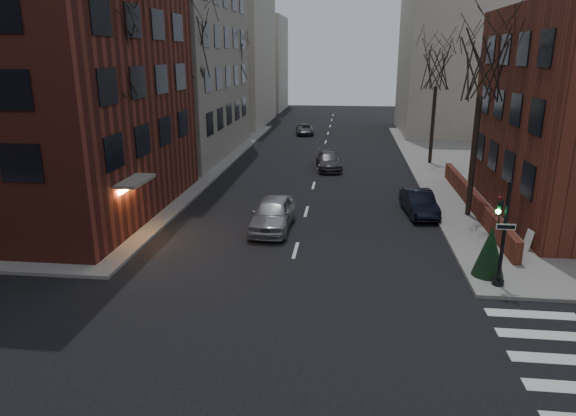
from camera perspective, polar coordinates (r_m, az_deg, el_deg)
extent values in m
cube|color=maroon|center=(31.47, -28.66, 15.68)|extent=(15.00, 15.00, 18.00)
cube|color=maroon|center=(30.46, 19.94, 0.75)|extent=(0.35, 16.00, 1.00)
cube|color=#BDB2A0|center=(66.79, -8.64, 16.99)|extent=(14.00, 16.00, 18.00)
cube|color=#BDB2A0|center=(60.92, 19.52, 15.35)|extent=(14.00, 14.00, 16.00)
cube|color=#BDB2A0|center=(82.96, -4.05, 15.67)|extent=(10.00, 12.00, 14.00)
cylinder|color=black|center=(20.47, 22.86, -2.76)|extent=(0.14, 0.14, 4.00)
cylinder|color=black|center=(21.13, 22.28, -7.63)|extent=(0.44, 0.44, 0.20)
imported|color=black|center=(20.15, 22.45, -0.47)|extent=(0.16, 0.20, 1.00)
sphere|color=#19FF4C|center=(20.07, 22.31, -0.37)|extent=(0.18, 0.18, 0.18)
cube|color=white|center=(20.25, 23.06, -1.94)|extent=(0.70, 0.03, 0.22)
cylinder|color=#2D231C|center=(26.46, -18.05, 4.93)|extent=(0.28, 0.28, 6.65)
cylinder|color=#2D231C|center=(37.52, -10.55, 9.02)|extent=(0.28, 0.28, 7.00)
cylinder|color=#2D231C|center=(51.01, -5.92, 10.80)|extent=(0.28, 0.28, 6.30)
cylinder|color=#2D231C|center=(28.82, 19.92, 5.31)|extent=(0.28, 0.28, 6.30)
cylinder|color=#2D231C|center=(42.42, 15.77, 8.83)|extent=(0.28, 0.28, 5.95)
cylinder|color=black|center=(33.64, -11.49, 7.23)|extent=(0.12, 0.12, 6.00)
sphere|color=#FFA54C|center=(33.28, -11.81, 12.50)|extent=(0.36, 0.36, 0.36)
cylinder|color=black|center=(52.85, -4.80, 10.87)|extent=(0.12, 0.12, 6.00)
sphere|color=#FFA54C|center=(52.63, -4.88, 14.23)|extent=(0.36, 0.36, 0.36)
imported|color=black|center=(29.07, 14.36, 0.55)|extent=(1.86, 4.20, 1.34)
imported|color=#A7A7AC|center=(25.83, -1.72, -0.63)|extent=(2.04, 4.80, 1.62)
imported|color=#3A3A3E|center=(39.60, 4.55, 5.23)|extent=(2.32, 4.64, 1.30)
imported|color=#46454B|center=(57.05, 1.88, 8.73)|extent=(2.30, 4.20, 1.12)
cube|color=white|center=(25.31, 25.52, -3.20)|extent=(0.50, 0.63, 0.89)
cone|color=black|center=(21.51, 21.51, -4.47)|extent=(1.50, 1.50, 2.04)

